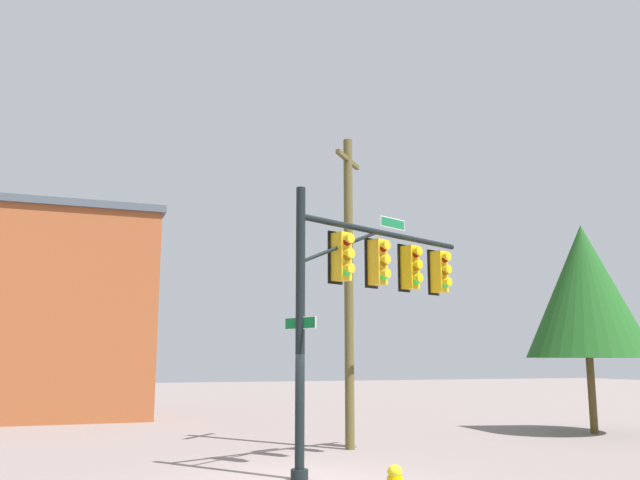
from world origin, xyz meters
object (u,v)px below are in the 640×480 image
Objects in this scene: signal_pole_assembly at (375,276)px; utility_pole at (349,283)px; tree_near at (585,290)px; brick_building at (42,312)px.

utility_pole is at bearing 79.10° from signal_pole_assembly.
tree_near is (9.59, 3.77, 0.36)m from signal_pole_assembly.
brick_building is (-17.44, 12.07, -0.38)m from tree_near.
signal_pole_assembly is 3.00m from utility_pole.
signal_pole_assembly is 10.31m from tree_near.
tree_near is at bearing 5.25° from utility_pole.
utility_pole is 15.41m from brick_building.
brick_building is at bearing 123.11° from utility_pole.
brick_building is (-7.85, 15.85, -0.03)m from signal_pole_assembly.
utility_pole reaches higher than brick_building.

